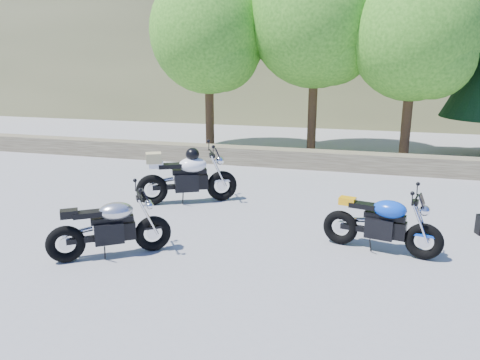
# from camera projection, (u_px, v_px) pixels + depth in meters

# --- Properties ---
(ground) EXTENTS (90.00, 90.00, 0.00)m
(ground) POSITION_uv_depth(u_px,v_px,m) (214.00, 234.00, 8.27)
(ground) COLOR gray
(ground) RESTS_ON ground
(stone_wall) EXTENTS (22.00, 0.55, 0.50)m
(stone_wall) POSITION_uv_depth(u_px,v_px,m) (274.00, 157.00, 13.34)
(stone_wall) COLOR brown
(stone_wall) RESTS_ON ground
(tree_decid_left) EXTENTS (3.67, 3.67, 5.62)m
(tree_decid_left) POSITION_uv_depth(u_px,v_px,m) (211.00, 37.00, 14.59)
(tree_decid_left) COLOR #382314
(tree_decid_left) RESTS_ON ground
(tree_decid_mid) EXTENTS (4.08, 4.08, 6.24)m
(tree_decid_mid) POSITION_uv_depth(u_px,v_px,m) (319.00, 22.00, 14.03)
(tree_decid_mid) COLOR #382314
(tree_decid_mid) RESTS_ON ground
(tree_decid_right) EXTENTS (3.54, 3.54, 5.41)m
(tree_decid_right) POSITION_uv_depth(u_px,v_px,m) (418.00, 39.00, 12.91)
(tree_decid_right) COLOR #382314
(tree_decid_right) RESTS_ON ground
(silver_bike) EXTENTS (1.65, 1.20, 0.96)m
(silver_bike) POSITION_uv_depth(u_px,v_px,m) (111.00, 228.00, 7.25)
(silver_bike) COLOR black
(silver_bike) RESTS_ON ground
(white_bike) EXTENTS (1.99, 1.14, 1.19)m
(white_bike) POSITION_uv_depth(u_px,v_px,m) (187.00, 176.00, 9.90)
(white_bike) COLOR black
(white_bike) RESTS_ON ground
(blue_bike) EXTENTS (1.88, 0.68, 0.95)m
(blue_bike) POSITION_uv_depth(u_px,v_px,m) (382.00, 224.00, 7.43)
(blue_bike) COLOR black
(blue_bike) RESTS_ON ground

